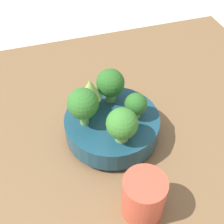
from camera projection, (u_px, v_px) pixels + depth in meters
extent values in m
plane|color=beige|center=(101.00, 141.00, 0.81)|extent=(6.00, 6.00, 0.00)
cube|color=brown|center=(101.00, 137.00, 0.80)|extent=(1.15, 0.90, 0.03)
cylinder|color=navy|center=(112.00, 134.00, 0.78)|extent=(0.10, 0.10, 0.01)
cylinder|color=navy|center=(112.00, 125.00, 0.75)|extent=(0.23, 0.23, 0.05)
cylinder|color=#6BA34C|center=(84.00, 117.00, 0.71)|extent=(0.02, 0.02, 0.04)
sphere|color=#2D6B28|center=(83.00, 104.00, 0.68)|extent=(0.07, 0.07, 0.07)
cylinder|color=#609347|center=(135.00, 113.00, 0.73)|extent=(0.02, 0.02, 0.02)
sphere|color=#286023|center=(136.00, 104.00, 0.71)|extent=(0.05, 0.05, 0.05)
cylinder|color=#7AB256|center=(91.00, 103.00, 0.75)|extent=(0.03, 0.03, 0.03)
cone|color=#93B751|center=(90.00, 89.00, 0.72)|extent=(0.05, 0.05, 0.05)
cylinder|color=#7AB256|center=(122.00, 135.00, 0.68)|extent=(0.03, 0.03, 0.02)
sphere|color=#387A2D|center=(122.00, 124.00, 0.66)|extent=(0.07, 0.07, 0.07)
cylinder|color=#609347|center=(110.00, 95.00, 0.77)|extent=(0.03, 0.03, 0.03)
sphere|color=#286023|center=(110.00, 83.00, 0.74)|extent=(0.07, 0.07, 0.07)
cylinder|color=#C64C38|center=(144.00, 196.00, 0.61)|extent=(0.09, 0.09, 0.10)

